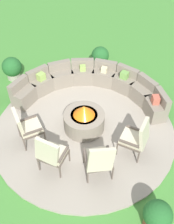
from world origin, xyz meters
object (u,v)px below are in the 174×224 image
object	(u,v)px
potted_plant_3	(12,68)
fire_pit	(84,119)
potted_plant_4	(157,216)
curved_stone_bench	(92,85)
lounge_chair_back_left	(99,159)
lounge_chair_front_left	(26,126)
lounge_chair_front_right	(51,153)
potted_plant_2	(100,58)
lounge_chair_back_right	(137,137)

from	to	relation	value
potted_plant_3	fire_pit	bearing A→B (deg)	-22.20
potted_plant_4	fire_pit	bearing A→B (deg)	139.96
curved_stone_bench	lounge_chair_back_left	world-z (taller)	lounge_chair_back_left
curved_stone_bench	potted_plant_3	bearing A→B (deg)	-176.33
lounge_chair_front_left	potted_plant_4	world-z (taller)	lounge_chair_front_left
lounge_chair_front_right	potted_plant_3	size ratio (longest dim) A/B	1.53
lounge_chair_front_right	potted_plant_4	size ratio (longest dim) A/B	1.43
lounge_chair_front_left	lounge_chair_front_right	distance (m)	1.06
potted_plant_3	lounge_chair_back_left	bearing A→B (deg)	-32.18
fire_pit	lounge_chair_back_left	size ratio (longest dim) A/B	0.98
lounge_chair_back_left	potted_plant_2	bearing A→B (deg)	77.70
potted_plant_4	potted_plant_3	bearing A→B (deg)	149.39
lounge_chair_back_left	potted_plant_3	world-z (taller)	lounge_chair_back_left
potted_plant_2	potted_plant_4	xyz separation A→B (m)	(2.79, -4.61, -0.03)
potted_plant_2	lounge_chair_front_left	bearing A→B (deg)	-98.61
curved_stone_bench	potted_plant_2	bearing A→B (deg)	98.95
fire_pit	lounge_chair_front_right	bearing A→B (deg)	-96.87
lounge_chair_front_left	lounge_chair_front_right	bearing A→B (deg)	13.47
lounge_chair_front_right	potted_plant_3	world-z (taller)	lounge_chair_front_right
lounge_chair_back_right	potted_plant_2	world-z (taller)	lounge_chair_back_right
fire_pit	lounge_chair_front_left	world-z (taller)	lounge_chair_front_left
lounge_chair_front_right	potted_plant_3	xyz separation A→B (m)	(-2.85, 2.69, -0.24)
lounge_chair_front_left	potted_plant_2	xyz separation A→B (m)	(0.56, 3.68, -0.13)
lounge_chair_front_right	potted_plant_4	bearing A→B (deg)	-9.69
lounge_chair_front_right	lounge_chair_back_left	xyz separation A→B (m)	(1.02, 0.25, -0.02)
lounge_chair_back_left	potted_plant_3	distance (m)	4.58
fire_pit	lounge_chair_back_right	size ratio (longest dim) A/B	1.01
lounge_chair_back_left	potted_plant_4	xyz separation A→B (m)	(1.39, -0.68, -0.17)
curved_stone_bench	lounge_chair_back_right	xyz separation A→B (m)	(1.77, -1.70, 0.24)
curved_stone_bench	potted_plant_2	world-z (taller)	potted_plant_2
lounge_chair_front_left	lounge_chair_back_left	size ratio (longest dim) A/B	0.97
potted_plant_2	potted_plant_3	distance (m)	2.89
lounge_chair_back_right	potted_plant_3	size ratio (longest dim) A/B	1.40
fire_pit	potted_plant_3	size ratio (longest dim) A/B	1.42
curved_stone_bench	potted_plant_3	xyz separation A→B (m)	(-2.68, -0.17, 0.02)
fire_pit	lounge_chair_back_left	distance (m)	1.49
curved_stone_bench	potted_plant_2	distance (m)	1.34
lounge_chair_back_left	potted_plant_3	size ratio (longest dim) A/B	1.46
fire_pit	lounge_chair_front_right	xyz separation A→B (m)	(-0.18, -1.45, 0.28)
lounge_chair_front_right	potted_plant_4	world-z (taller)	lounge_chair_front_right
lounge_chair_front_right	lounge_chair_back_right	xyz separation A→B (m)	(1.61, 1.16, -0.03)
lounge_chair_front_right	lounge_chair_back_right	world-z (taller)	lounge_chair_front_right
lounge_chair_front_left	lounge_chair_back_right	world-z (taller)	lounge_chair_front_left
lounge_chair_front_left	potted_plant_4	bearing A→B (deg)	26.30
lounge_chair_back_left	potted_plant_4	size ratio (longest dim) A/B	1.36
lounge_chair_back_right	potted_plant_4	world-z (taller)	lounge_chair_back_right
lounge_chair_front_right	potted_plant_4	xyz separation A→B (m)	(2.41, -0.43, -0.19)
fire_pit	lounge_chair_front_left	size ratio (longest dim) A/B	1.01
potted_plant_2	potted_plant_4	bearing A→B (deg)	-58.83
lounge_chair_back_right	potted_plant_4	size ratio (longest dim) A/B	1.31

